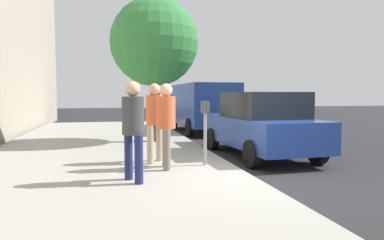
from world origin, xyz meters
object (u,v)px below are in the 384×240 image
at_px(pedestrian_at_meter, 166,119).
at_px(parked_sedan_near, 260,124).
at_px(parking_meter, 205,119).
at_px(street_tree, 154,43).
at_px(parking_officer, 155,116).
at_px(pedestrian_bystander, 133,123).
at_px(parked_van_far, 201,105).

relative_size(pedestrian_at_meter, parked_sedan_near, 0.40).
bearing_deg(parking_meter, parked_sedan_near, -52.51).
bearing_deg(street_tree, parking_officer, 172.99).
relative_size(pedestrian_bystander, parked_van_far, 0.34).
relative_size(parking_meter, pedestrian_bystander, 0.79).
bearing_deg(pedestrian_bystander, pedestrian_at_meter, 28.41).
bearing_deg(pedestrian_at_meter, parking_officer, 107.05).
bearing_deg(street_tree, parking_meter, -171.94).
xyz_separation_m(pedestrian_bystander, parked_van_far, (9.09, -3.61, 0.05)).
bearing_deg(parking_officer, street_tree, 121.87).
height_order(parked_sedan_near, street_tree, street_tree).
xyz_separation_m(parked_sedan_near, street_tree, (2.67, 2.58, 2.51)).
xyz_separation_m(parking_officer, parked_sedan_near, (0.94, -3.02, -0.33)).
bearing_deg(parked_sedan_near, parked_van_far, 0.02).
distance_m(pedestrian_bystander, parking_officer, 1.80).
relative_size(pedestrian_at_meter, street_tree, 0.38).
distance_m(pedestrian_at_meter, pedestrian_bystander, 1.21).
relative_size(parking_officer, parked_sedan_near, 0.40).
distance_m(parked_sedan_near, parked_van_far, 6.46).
bearing_deg(parked_van_far, pedestrian_bystander, 158.36).
distance_m(pedestrian_bystander, street_tree, 5.84).
bearing_deg(parked_sedan_near, pedestrian_at_meter, 120.28).
bearing_deg(parking_officer, pedestrian_bystander, -70.15).
bearing_deg(pedestrian_bystander, parking_meter, 10.41).
relative_size(pedestrian_bystander, street_tree, 0.38).
xyz_separation_m(pedestrian_bystander, street_tree, (5.31, -1.03, 2.20)).
distance_m(parking_meter, parking_officer, 1.19).
xyz_separation_m(parking_meter, pedestrian_bystander, (-1.12, 1.62, 0.04)).
height_order(parking_officer, parked_van_far, parked_van_far).
height_order(pedestrian_bystander, parked_sedan_near, pedestrian_bystander).
bearing_deg(pedestrian_at_meter, parked_sedan_near, 35.77).
relative_size(parked_van_far, street_tree, 1.11).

